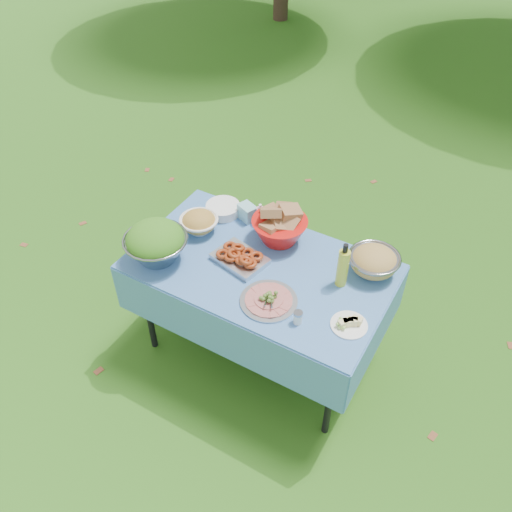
{
  "coord_description": "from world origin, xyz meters",
  "views": [
    {
      "loc": [
        1.09,
        -1.93,
        2.87
      ],
      "look_at": [
        -0.03,
        0.0,
        0.82
      ],
      "focal_mm": 38.0,
      "sensor_mm": 36.0,
      "label": 1
    }
  ],
  "objects": [
    {
      "name": "ground",
      "position": [
        0.0,
        0.0,
        0.0
      ],
      "size": [
        80.0,
        80.0,
        0.0
      ],
      "primitive_type": "plane",
      "color": "#1A390A",
      "rests_on": "ground"
    },
    {
      "name": "bread_bowl",
      "position": [
        -0.02,
        0.25,
        0.87
      ],
      "size": [
        0.41,
        0.41,
        0.22
      ],
      "primitive_type": null,
      "rotation": [
        0.0,
        0.0,
        0.3
      ],
      "color": "red",
      "rests_on": "picnic_table"
    },
    {
      "name": "wipes_box",
      "position": [
        -0.28,
        0.33,
        0.81
      ],
      "size": [
        0.13,
        0.12,
        0.1
      ],
      "primitive_type": "cube",
      "rotation": [
        0.0,
        0.0,
        -0.38
      ],
      "color": "#8ED3DA",
      "rests_on": "picnic_table"
    },
    {
      "name": "oil_bottle",
      "position": [
        0.45,
        0.1,
        0.9
      ],
      "size": [
        0.07,
        0.07,
        0.28
      ],
      "primitive_type": "cylinder",
      "rotation": [
        0.0,
        0.0,
        -0.17
      ],
      "color": "#C6D22F",
      "rests_on": "picnic_table"
    },
    {
      "name": "pasta_bowl_white",
      "position": [
        -0.48,
        0.09,
        0.82
      ],
      "size": [
        0.29,
        0.29,
        0.13
      ],
      "primitive_type": null,
      "rotation": [
        0.0,
        0.0,
        -0.3
      ],
      "color": "white",
      "rests_on": "picnic_table"
    },
    {
      "name": "cheese_plate",
      "position": [
        0.61,
        -0.16,
        0.79
      ],
      "size": [
        0.24,
        0.24,
        0.05
      ],
      "primitive_type": "cylinder",
      "rotation": [
        0.0,
        0.0,
        -0.29
      ],
      "color": "white",
      "rests_on": "picnic_table"
    },
    {
      "name": "plate_stack",
      "position": [
        -0.44,
        0.3,
        0.79
      ],
      "size": [
        0.22,
        0.22,
        0.06
      ],
      "primitive_type": "cylinder",
      "rotation": [
        0.0,
        0.0,
        -0.01
      ],
      "color": "white",
      "rests_on": "picnic_table"
    },
    {
      "name": "pasta_bowl_steel",
      "position": [
        0.56,
        0.28,
        0.84
      ],
      "size": [
        0.36,
        0.36,
        0.15
      ],
      "primitive_type": null,
      "rotation": [
        0.0,
        0.0,
        -0.34
      ],
      "color": "gray",
      "rests_on": "picnic_table"
    },
    {
      "name": "shaker",
      "position": [
        0.37,
        -0.27,
        0.8
      ],
      "size": [
        0.06,
        0.06,
        0.08
      ],
      "primitive_type": "cylinder",
      "rotation": [
        0.0,
        0.0,
        0.28
      ],
      "color": "white",
      "rests_on": "picnic_table"
    },
    {
      "name": "fried_tray",
      "position": [
        -0.12,
        -0.03,
        0.8
      ],
      "size": [
        0.33,
        0.27,
        0.07
      ],
      "primitive_type": "cube",
      "rotation": [
        0.0,
        0.0,
        -0.22
      ],
      "color": "#BCBBC0",
      "rests_on": "picnic_table"
    },
    {
      "name": "salad_bowl",
      "position": [
        -0.54,
        -0.24,
        0.88
      ],
      "size": [
        0.47,
        0.47,
        0.24
      ],
      "primitive_type": null,
      "rotation": [
        0.0,
        0.0,
        -0.4
      ],
      "color": "gray",
      "rests_on": "picnic_table"
    },
    {
      "name": "picnic_table",
      "position": [
        0.0,
        0.0,
        0.38
      ],
      "size": [
        1.46,
        0.86,
        0.76
      ],
      "primitive_type": "cube",
      "color": "#84CEFF",
      "rests_on": "ground"
    },
    {
      "name": "charcuterie_platter",
      "position": [
        0.17,
        -0.22,
        0.8
      ],
      "size": [
        0.37,
        0.37,
        0.07
      ],
      "primitive_type": "cylinder",
      "rotation": [
        0.0,
        0.0,
        0.22
      ],
      "color": "#B2B6B9",
      "rests_on": "picnic_table"
    },
    {
      "name": "sanitizer_bottle",
      "position": [
        -0.19,
        0.33,
        0.83
      ],
      "size": [
        0.06,
        0.06,
        0.14
      ],
      "primitive_type": "cylinder",
      "rotation": [
        0.0,
        0.0,
        0.28
      ],
      "color": "pink",
      "rests_on": "picnic_table"
    }
  ]
}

